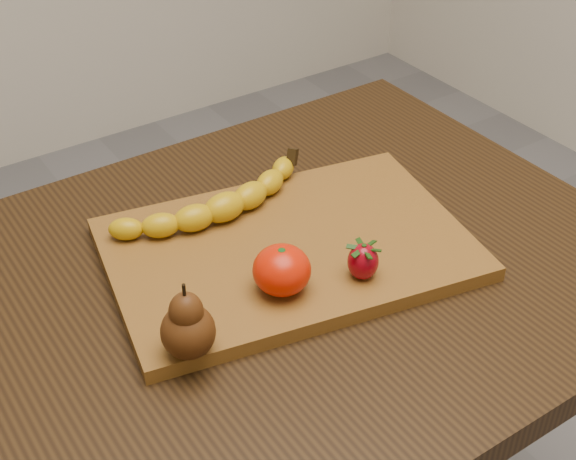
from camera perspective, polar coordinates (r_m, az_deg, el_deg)
table at (r=1.05m, az=-2.61°, el=-7.66°), size 1.00×0.70×0.76m
cutting_board at (r=1.02m, az=0.00°, el=-1.36°), size 0.50×0.38×0.02m
banana at (r=1.05m, az=-4.54°, el=1.63°), size 0.25×0.07×0.04m
pear at (r=0.84m, az=-7.20°, el=-6.35°), size 0.08×0.08×0.09m
mandarin at (r=0.93m, az=-0.44°, el=-2.86°), size 0.08×0.08×0.06m
strawberry at (r=0.95m, az=5.36°, el=-2.16°), size 0.04×0.04×0.05m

